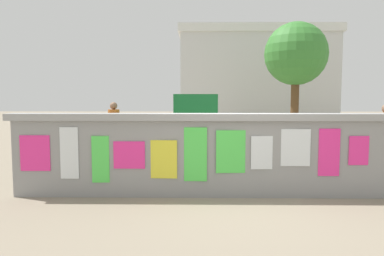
# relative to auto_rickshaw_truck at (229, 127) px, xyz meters

# --- Properties ---
(ground) EXTENTS (60.00, 60.00, 0.00)m
(ground) POSITION_rel_auto_rickshaw_truck_xyz_m (-0.25, 3.90, -0.90)
(ground) COLOR gray
(poster_wall) EXTENTS (8.04, 0.42, 1.48)m
(poster_wall) POSITION_rel_auto_rickshaw_truck_xyz_m (-0.26, -4.11, -0.14)
(poster_wall) COLOR gray
(poster_wall) RESTS_ON ground
(auto_rickshaw_truck) EXTENTS (3.66, 1.65, 1.85)m
(auto_rickshaw_truck) POSITION_rel_auto_rickshaw_truck_xyz_m (0.00, 0.00, 0.00)
(auto_rickshaw_truck) COLOR black
(auto_rickshaw_truck) RESTS_ON ground
(motorcycle) EXTENTS (1.87, 0.69, 0.87)m
(motorcycle) POSITION_rel_auto_rickshaw_truck_xyz_m (-1.83, -2.62, -0.44)
(motorcycle) COLOR black
(motorcycle) RESTS_ON ground
(bicycle_near) EXTENTS (1.71, 0.44, 0.95)m
(bicycle_near) POSITION_rel_auto_rickshaw_truck_xyz_m (3.16, 1.38, -0.54)
(bicycle_near) COLOR black
(bicycle_near) RESTS_ON ground
(person_bystander) EXTENTS (0.45, 0.45, 1.62)m
(person_bystander) POSITION_rel_auto_rickshaw_truck_xyz_m (-3.42, 0.26, 0.09)
(person_bystander) COLOR #D83F72
(person_bystander) RESTS_ON ground
(tree_roadside) EXTENTS (3.03, 3.03, 5.37)m
(tree_roadside) POSITION_rel_auto_rickshaw_truck_xyz_m (3.84, 7.15, 2.92)
(tree_roadside) COLOR brown
(tree_roadside) RESTS_ON ground
(building_background) EXTENTS (10.02, 5.67, 6.19)m
(building_background) POSITION_rel_auto_rickshaw_truck_xyz_m (2.93, 14.12, 2.22)
(building_background) COLOR silver
(building_background) RESTS_ON ground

